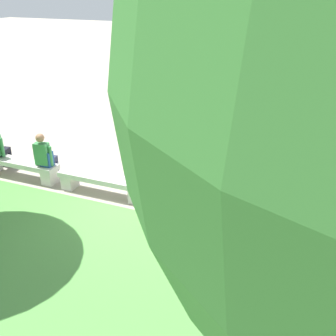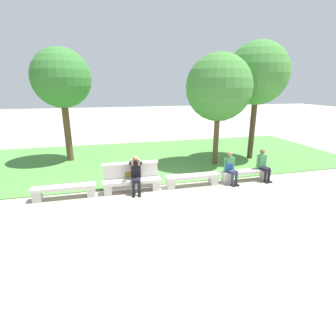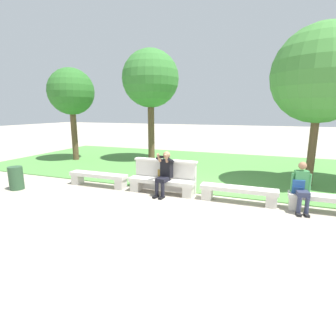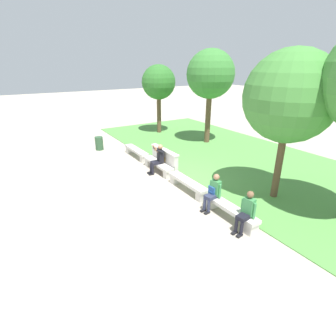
{
  "view_description": "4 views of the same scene",
  "coord_description": "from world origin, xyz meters",
  "px_view_note": "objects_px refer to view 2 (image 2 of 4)",
  "views": [
    {
      "loc": [
        -3.15,
        6.68,
        4.33
      ],
      "look_at": [
        -0.43,
        -0.05,
        0.91
      ],
      "focal_mm": 42.0,
      "sensor_mm": 36.0,
      "label": 1
    },
    {
      "loc": [
        -2.11,
        -8.88,
        3.69
      ],
      "look_at": [
        0.17,
        -0.06,
        0.81
      ],
      "focal_mm": 28.0,
      "sensor_mm": 36.0,
      "label": 2
    },
    {
      "loc": [
        1.79,
        -7.18,
        2.52
      ],
      "look_at": [
        -0.81,
        -0.32,
        0.9
      ],
      "focal_mm": 28.0,
      "sensor_mm": 36.0,
      "label": 3
    },
    {
      "loc": [
        8.51,
        -5.39,
        4.61
      ],
      "look_at": [
        0.25,
        -0.33,
        0.72
      ],
      "focal_mm": 28.0,
      "sensor_mm": 36.0,
      "label": 4
    }
  ],
  "objects_px": {
    "tree_right_background": "(258,74)",
    "bench_near": "(132,184)",
    "person_photographer": "(136,173)",
    "tree_left_background": "(219,88)",
    "person_distant": "(231,167)",
    "tree_far_back": "(61,79)",
    "bench_mid": "(192,178)",
    "person_companion": "(263,164)",
    "backpack": "(228,168)",
    "bench_main": "(64,190)",
    "bench_far": "(246,174)"
  },
  "relations": [
    {
      "from": "person_distant",
      "to": "tree_right_background",
      "type": "height_order",
      "value": "tree_right_background"
    },
    {
      "from": "tree_right_background",
      "to": "bench_near",
      "type": "bearing_deg",
      "value": -155.58
    },
    {
      "from": "bench_main",
      "to": "bench_near",
      "type": "xyz_separation_m",
      "value": [
        2.3,
        0.0,
        0.0
      ]
    },
    {
      "from": "bench_near",
      "to": "tree_far_back",
      "type": "distance_m",
      "value": 6.67
    },
    {
      "from": "bench_mid",
      "to": "person_companion",
      "type": "distance_m",
      "value": 3.0
    },
    {
      "from": "bench_near",
      "to": "person_photographer",
      "type": "relative_size",
      "value": 1.59
    },
    {
      "from": "bench_far",
      "to": "bench_mid",
      "type": "bearing_deg",
      "value": 180.0
    },
    {
      "from": "bench_near",
      "to": "tree_right_background",
      "type": "relative_size",
      "value": 0.36
    },
    {
      "from": "bench_near",
      "to": "person_distant",
      "type": "height_order",
      "value": "person_distant"
    },
    {
      "from": "person_photographer",
      "to": "tree_left_background",
      "type": "height_order",
      "value": "tree_left_background"
    },
    {
      "from": "tree_right_background",
      "to": "backpack",
      "type": "bearing_deg",
      "value": -132.97
    },
    {
      "from": "bench_far",
      "to": "bench_near",
      "type": "bearing_deg",
      "value": 180.0
    },
    {
      "from": "bench_mid",
      "to": "person_companion",
      "type": "bearing_deg",
      "value": -1.26
    },
    {
      "from": "person_companion",
      "to": "tree_right_background",
      "type": "distance_m",
      "value": 4.86
    },
    {
      "from": "backpack",
      "to": "tree_far_back",
      "type": "relative_size",
      "value": 0.08
    },
    {
      "from": "bench_near",
      "to": "person_photographer",
      "type": "bearing_deg",
      "value": -27.91
    },
    {
      "from": "bench_near",
      "to": "tree_right_background",
      "type": "bearing_deg",
      "value": 24.42
    },
    {
      "from": "backpack",
      "to": "tree_left_background",
      "type": "bearing_deg",
      "value": 76.97
    },
    {
      "from": "bench_mid",
      "to": "person_photographer",
      "type": "xyz_separation_m",
      "value": [
        -2.16,
        -0.08,
        0.43
      ]
    },
    {
      "from": "bench_far",
      "to": "person_photographer",
      "type": "relative_size",
      "value": 1.59
    },
    {
      "from": "bench_mid",
      "to": "person_distant",
      "type": "bearing_deg",
      "value": -2.44
    },
    {
      "from": "bench_far",
      "to": "tree_left_background",
      "type": "bearing_deg",
      "value": 96.07
    },
    {
      "from": "bench_near",
      "to": "bench_main",
      "type": "bearing_deg",
      "value": 180.0
    },
    {
      "from": "backpack",
      "to": "tree_left_background",
      "type": "distance_m",
      "value": 3.92
    },
    {
      "from": "bench_mid",
      "to": "person_photographer",
      "type": "height_order",
      "value": "person_photographer"
    },
    {
      "from": "tree_far_back",
      "to": "bench_main",
      "type": "bearing_deg",
      "value": -87.08
    },
    {
      "from": "person_companion",
      "to": "backpack",
      "type": "distance_m",
      "value": 1.51
    },
    {
      "from": "bench_far",
      "to": "backpack",
      "type": "bearing_deg",
      "value": -178.62
    },
    {
      "from": "bench_mid",
      "to": "person_companion",
      "type": "xyz_separation_m",
      "value": [
        2.98,
        -0.07,
        0.37
      ]
    },
    {
      "from": "tree_right_background",
      "to": "tree_far_back",
      "type": "relative_size",
      "value": 1.06
    },
    {
      "from": "backpack",
      "to": "tree_left_background",
      "type": "xyz_separation_m",
      "value": [
        0.58,
        2.49,
        2.97
      ]
    },
    {
      "from": "backpack",
      "to": "tree_right_background",
      "type": "bearing_deg",
      "value": 47.03
    },
    {
      "from": "person_companion",
      "to": "tree_left_background",
      "type": "bearing_deg",
      "value": 110.26
    },
    {
      "from": "bench_mid",
      "to": "backpack",
      "type": "relative_size",
      "value": 4.89
    },
    {
      "from": "person_distant",
      "to": "tree_far_back",
      "type": "xyz_separation_m",
      "value": [
        -6.4,
        5.0,
        3.32
      ]
    },
    {
      "from": "tree_left_background",
      "to": "person_distant",
      "type": "bearing_deg",
      "value": -101.23
    },
    {
      "from": "bench_main",
      "to": "tree_left_background",
      "type": "distance_m",
      "value": 7.82
    },
    {
      "from": "person_photographer",
      "to": "bench_near",
      "type": "bearing_deg",
      "value": 152.09
    },
    {
      "from": "tree_left_background",
      "to": "tree_right_background",
      "type": "relative_size",
      "value": 0.89
    },
    {
      "from": "bench_near",
      "to": "person_photographer",
      "type": "distance_m",
      "value": 0.46
    },
    {
      "from": "bench_near",
      "to": "backpack",
      "type": "distance_m",
      "value": 3.79
    },
    {
      "from": "bench_mid",
      "to": "person_companion",
      "type": "height_order",
      "value": "person_companion"
    },
    {
      "from": "person_distant",
      "to": "tree_far_back",
      "type": "bearing_deg",
      "value": 141.99
    },
    {
      "from": "person_companion",
      "to": "tree_left_background",
      "type": "xyz_separation_m",
      "value": [
        -0.93,
        2.53,
        2.92
      ]
    },
    {
      "from": "bench_mid",
      "to": "tree_left_background",
      "type": "height_order",
      "value": "tree_left_background"
    },
    {
      "from": "bench_near",
      "to": "person_companion",
      "type": "bearing_deg",
      "value": -0.71
    },
    {
      "from": "person_photographer",
      "to": "tree_far_back",
      "type": "xyz_separation_m",
      "value": [
        -2.7,
        5.01,
        3.25
      ]
    },
    {
      "from": "bench_far",
      "to": "tree_left_background",
      "type": "height_order",
      "value": "tree_left_background"
    },
    {
      "from": "tree_far_back",
      "to": "person_companion",
      "type": "bearing_deg",
      "value": -32.54
    },
    {
      "from": "person_distant",
      "to": "backpack",
      "type": "relative_size",
      "value": 2.94
    }
  ]
}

